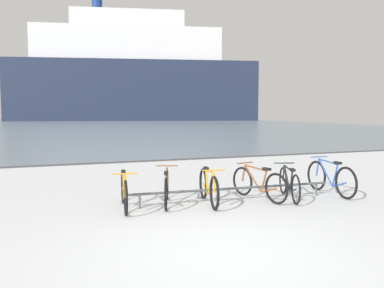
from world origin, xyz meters
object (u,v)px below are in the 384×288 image
object	(u,v)px
bicycle_0	(124,191)
bicycle_5	(330,178)
bicycle_3	(258,184)
ferry_ship	(133,76)
bicycle_2	(209,187)
bicycle_4	(289,183)
bicycle_1	(167,188)

from	to	relation	value
bicycle_0	bicycle_5	size ratio (longest dim) A/B	0.94
bicycle_3	ferry_ship	xyz separation A→B (m)	(13.76, 74.21, 8.66)
bicycle_0	bicycle_2	xyz separation A→B (m)	(1.68, -0.19, 0.00)
bicycle_0	bicycle_3	bearing A→B (deg)	-3.62
bicycle_2	ferry_ship	bearing A→B (deg)	78.63
bicycle_0	ferry_ship	size ratio (longest dim) A/B	0.03
bicycle_5	ferry_ship	xyz separation A→B (m)	(11.96, 74.32, 8.63)
bicycle_4	bicycle_0	bearing A→B (deg)	174.00
ferry_ship	bicycle_5	bearing A→B (deg)	-99.14
bicycle_4	ferry_ship	bearing A→B (deg)	80.00
bicycle_1	bicycle_5	distance (m)	3.79
bicycle_4	ferry_ship	size ratio (longest dim) A/B	0.03
bicycle_0	bicycle_4	bearing A→B (deg)	-6.00
bicycle_1	bicycle_3	world-z (taller)	bicycle_3
bicycle_1	bicycle_5	size ratio (longest dim) A/B	0.88
bicycle_0	bicycle_5	distance (m)	4.65
bicycle_0	ferry_ship	bearing A→B (deg)	77.36
bicycle_2	bicycle_4	world-z (taller)	bicycle_2
bicycle_1	bicycle_2	size ratio (longest dim) A/B	0.93
bicycle_5	bicycle_0	bearing A→B (deg)	176.38
bicycle_2	bicycle_0	bearing A→B (deg)	173.40
bicycle_5	bicycle_4	bearing A→B (deg)	-176.37
bicycle_2	bicycle_3	world-z (taller)	bicycle_2
bicycle_5	bicycle_3	bearing A→B (deg)	176.38
bicycle_3	bicycle_5	xyz separation A→B (m)	(1.79, -0.11, 0.03)
bicycle_3	bicycle_5	distance (m)	1.80
bicycle_3	bicycle_0	bearing A→B (deg)	176.38
bicycle_4	ferry_ship	distance (m)	76.04
bicycle_0	ferry_ship	distance (m)	76.36
bicycle_2	bicycle_5	xyz separation A→B (m)	(2.96, -0.10, 0.02)
bicycle_1	ferry_ship	distance (m)	76.14
bicycle_0	bicycle_5	world-z (taller)	bicycle_5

